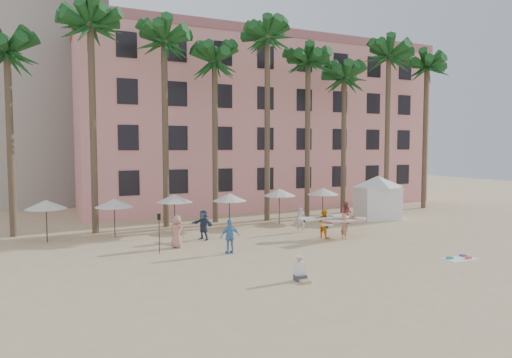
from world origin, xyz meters
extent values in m
plane|color=#D1B789|center=(0.00, 0.00, 0.00)|extent=(120.00, 120.00, 0.00)
cube|color=pink|center=(7.00, 26.00, 8.00)|extent=(35.00, 14.00, 16.00)
cylinder|color=brown|center=(-15.00, 15.50, 6.00)|extent=(0.44, 0.44, 12.00)
cylinder|color=brown|center=(-10.00, 14.50, 7.00)|extent=(0.44, 0.44, 14.00)
cylinder|color=brown|center=(-5.00, 15.00, 6.75)|extent=(0.44, 0.44, 13.50)
cylinder|color=brown|center=(-1.00, 15.50, 6.25)|extent=(0.44, 0.44, 12.50)
cylinder|color=brown|center=(3.00, 14.50, 7.25)|extent=(0.44, 0.44, 14.50)
cylinder|color=brown|center=(7.00, 15.00, 6.50)|extent=(0.44, 0.44, 13.00)
cylinder|color=brown|center=(11.00, 15.50, 6.00)|extent=(0.44, 0.44, 12.00)
cylinder|color=brown|center=(15.00, 14.50, 7.00)|extent=(0.44, 0.44, 14.00)
cylinder|color=brown|center=(20.00, 15.00, 6.75)|extent=(0.44, 0.44, 13.50)
cylinder|color=#332B23|center=(-13.00, 12.50, 1.25)|extent=(0.07, 0.07, 2.50)
cone|color=silver|center=(-13.00, 12.50, 2.35)|extent=(2.50, 2.50, 0.55)
cylinder|color=#332B23|center=(-9.00, 12.40, 1.20)|extent=(0.07, 0.07, 2.40)
cone|color=silver|center=(-9.00, 12.40, 2.25)|extent=(2.50, 2.50, 0.55)
cylinder|color=#332B23|center=(-5.00, 12.60, 1.25)|extent=(0.07, 0.07, 2.50)
cone|color=silver|center=(-5.00, 12.60, 2.35)|extent=(2.50, 2.50, 0.55)
cylinder|color=#332B23|center=(-1.00, 12.50, 1.20)|extent=(0.07, 0.07, 2.40)
cone|color=silver|center=(-1.00, 12.50, 2.25)|extent=(2.50, 2.50, 0.55)
cylinder|color=#332B23|center=(3.00, 12.40, 1.30)|extent=(0.07, 0.07, 2.60)
cone|color=silver|center=(3.00, 12.40, 2.45)|extent=(2.50, 2.50, 0.55)
cylinder|color=#332B23|center=(7.00, 12.60, 1.25)|extent=(0.07, 0.07, 2.50)
cone|color=silver|center=(7.00, 12.60, 2.35)|extent=(2.50, 2.50, 0.55)
cube|color=white|center=(11.68, 11.67, 1.30)|extent=(3.68, 3.68, 2.60)
cone|color=white|center=(11.68, 11.67, 3.05)|extent=(5.51, 5.51, 0.90)
cube|color=white|center=(6.66, -1.04, 0.01)|extent=(1.81, 1.03, 0.02)
cube|color=#249E7A|center=(6.16, -0.85, 0.07)|extent=(0.30, 0.25, 0.10)
cube|color=#FF4660|center=(7.06, -1.24, 0.08)|extent=(0.28, 0.22, 0.12)
cube|color=#6F3785|center=(7.25, -0.73, 0.06)|extent=(0.26, 0.30, 0.08)
imported|color=tan|center=(4.19, 5.75, 0.82)|extent=(0.48, 0.65, 1.65)
cube|color=beige|center=(4.19, 5.75, 1.15)|extent=(3.52, 1.75, 0.40)
imported|color=orange|center=(3.27, 6.68, 0.94)|extent=(0.95, 1.08, 1.87)
cube|color=white|center=(3.27, 6.68, 1.31)|extent=(2.79, 1.20, 0.29)
imported|color=#324158|center=(-4.00, 9.32, 0.94)|extent=(1.32, 1.80, 1.89)
imported|color=tan|center=(-6.13, 7.75, 0.95)|extent=(1.02, 1.10, 1.89)
imported|color=#BBADA5|center=(2.86, 8.94, 0.85)|extent=(0.74, 0.65, 1.70)
imported|color=#AC4B48|center=(7.78, 10.51, 0.83)|extent=(1.00, 1.03, 1.67)
imported|color=#5692CA|center=(-3.83, 5.13, 0.94)|extent=(1.11, 0.47, 1.89)
cylinder|color=black|center=(-7.39, 6.66, 1.05)|extent=(0.04, 0.04, 2.10)
cube|color=black|center=(-7.39, 6.66, 2.05)|extent=(0.18, 0.03, 0.35)
cube|color=#3F3F4C|center=(-2.89, -0.93, 0.13)|extent=(0.47, 0.44, 0.25)
cube|color=tan|center=(-2.89, -1.30, 0.06)|extent=(0.42, 0.47, 0.13)
cube|color=white|center=(-2.89, -0.88, 0.53)|extent=(0.46, 0.27, 0.58)
sphere|color=tan|center=(-2.89, -0.88, 0.95)|extent=(0.25, 0.25, 0.25)
camera|label=1|loc=(-12.82, -17.98, 5.84)|focal=32.00mm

